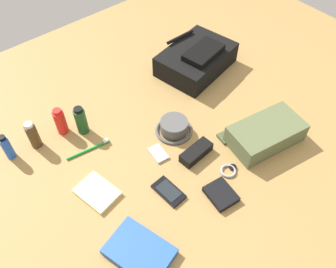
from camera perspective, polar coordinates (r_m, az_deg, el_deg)
The scene contains 16 objects.
ground_plane at distance 1.46m, azimuth -0.00°, elevation -1.31°, with size 2.64×2.02×0.02m, color olive.
backpack at distance 1.75m, azimuth 4.63°, elevation 12.01°, with size 0.40×0.32×0.13m.
toiletry_pouch at distance 1.47m, azimuth 15.40°, elevation 0.09°, with size 0.32×0.25×0.09m.
bucket_hat at distance 1.46m, azimuth 0.98°, elevation 1.11°, with size 0.16×0.16×0.06m.
deodorant_spray at distance 1.49m, azimuth -24.60°, elevation -1.96°, with size 0.04×0.04×0.12m.
cologne_bottle at distance 1.49m, azimuth -21.00°, elevation -0.18°, with size 0.04×0.04×0.13m.
sunscreen_spray at distance 1.50m, azimuth -17.02°, elevation 1.95°, with size 0.05×0.05×0.13m.
shampoo_bottle at distance 1.48m, azimuth -13.89°, elevation 2.13°, with size 0.05×0.05×0.13m.
paperback_novel at distance 1.20m, azimuth -4.64°, elevation -18.45°, with size 0.20×0.24×0.03m.
cell_phone at distance 1.31m, azimuth 0.09°, elevation -9.28°, with size 0.07×0.13×0.01m.
media_player at distance 1.40m, azimuth -1.57°, elevation -3.17°, with size 0.06×0.09×0.01m.
wristwatch at distance 1.38m, azimuth 9.82°, elevation -5.83°, with size 0.07×0.06×0.01m.
toothbrush at distance 1.45m, azimuth -12.39°, elevation -2.31°, with size 0.18×0.04×0.02m.
wallet at distance 1.31m, azimuth 8.55°, elevation -9.62°, with size 0.09×0.11×0.02m, color black.
notepad at distance 1.33m, azimuth -11.40°, elevation -9.22°, with size 0.11×0.15×0.02m, color beige.
sunglasses_case at distance 1.39m, azimuth 4.57°, elevation -3.00°, with size 0.14×0.06×0.04m, color black.
Camera 1 is at (-0.58, -0.70, 1.13)m, focal length 37.66 mm.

